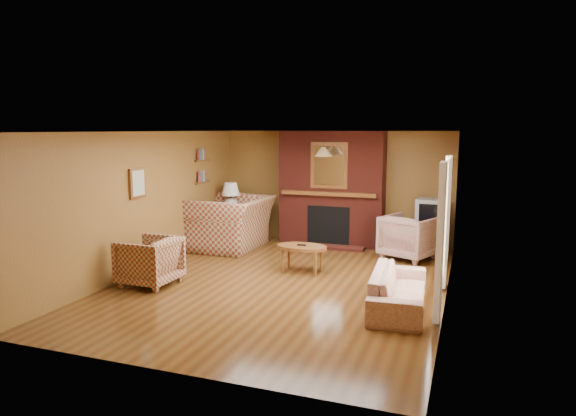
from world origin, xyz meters
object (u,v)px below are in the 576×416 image
at_px(plaid_loveseat, 231,223).
at_px(coffee_table, 302,249).
at_px(floral_sofa, 398,289).
at_px(tv_stand, 429,238).
at_px(plaid_armchair, 149,261).
at_px(floral_armchair, 409,237).
at_px(crt_tv, 431,211).
at_px(fireplace, 332,189).
at_px(table_lamp, 231,196).
at_px(side_table, 231,227).

bearing_deg(plaid_loveseat, coffee_table, 56.63).
distance_m(floral_sofa, tv_stand, 3.35).
bearing_deg(floral_sofa, plaid_armchair, 89.64).
distance_m(floral_armchair, crt_tv, 0.75).
distance_m(plaid_loveseat, tv_stand, 4.00).
xyz_separation_m(fireplace, crt_tv, (2.05, -0.19, -0.33)).
bearing_deg(floral_armchair, fireplace, 1.00).
bearing_deg(plaid_loveseat, floral_sofa, 55.71).
xyz_separation_m(plaid_armchair, table_lamp, (-0.15, 3.24, 0.64)).
distance_m(fireplace, table_lamp, 2.17).
xyz_separation_m(floral_armchair, crt_tv, (0.34, 0.50, 0.44)).
relative_size(plaid_armchair, table_lamp, 1.29).
bearing_deg(coffee_table, crt_tv, 46.82).
distance_m(plaid_loveseat, floral_armchair, 3.58).
bearing_deg(coffee_table, plaid_loveseat, 147.22).
xyz_separation_m(fireplace, side_table, (-2.10, -0.53, -0.85)).
xyz_separation_m(plaid_loveseat, side_table, (-0.25, 0.50, -0.20)).
bearing_deg(side_table, floral_sofa, -36.85).
relative_size(plaid_loveseat, floral_armchair, 1.78).
height_order(floral_sofa, floral_armchair, floral_armchair).
relative_size(plaid_armchair, side_table, 1.28).
bearing_deg(floral_sofa, plaid_loveseat, 52.35).
relative_size(fireplace, floral_sofa, 1.33).
distance_m(plaid_loveseat, plaid_armchair, 2.75).
bearing_deg(table_lamp, plaid_armchair, -87.35).
xyz_separation_m(floral_sofa, table_lamp, (-4.00, 3.00, 0.75)).
height_order(floral_sofa, tv_stand, tv_stand).
bearing_deg(coffee_table, table_lamp, 141.43).
bearing_deg(floral_sofa, side_table, 49.20).
height_order(coffee_table, crt_tv, crt_tv).
relative_size(floral_sofa, coffee_table, 2.04).
relative_size(fireplace, coffee_table, 2.72).
height_order(floral_armchair, side_table, floral_armchair).
xyz_separation_m(coffee_table, crt_tv, (1.96, 2.09, 0.45)).
height_order(floral_sofa, side_table, side_table).
distance_m(coffee_table, side_table, 2.80).
bearing_deg(floral_armchair, table_lamp, 20.65).
bearing_deg(plaid_armchair, plaid_loveseat, 179.72).
relative_size(fireplace, side_table, 3.67).
bearing_deg(crt_tv, fireplace, 174.70).
relative_size(plaid_armchair, tv_stand, 1.36).
height_order(plaid_loveseat, floral_sofa, plaid_loveseat).
relative_size(floral_sofa, floral_armchair, 1.96).
bearing_deg(plaid_armchair, floral_sofa, 95.40).
xyz_separation_m(floral_armchair, side_table, (-3.81, 0.16, -0.09)).
height_order(table_lamp, crt_tv, table_lamp).
height_order(table_lamp, tv_stand, table_lamp).
xyz_separation_m(fireplace, tv_stand, (2.05, -0.18, -0.87)).
bearing_deg(tv_stand, floral_armchair, -127.10).
distance_m(side_table, tv_stand, 4.16).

